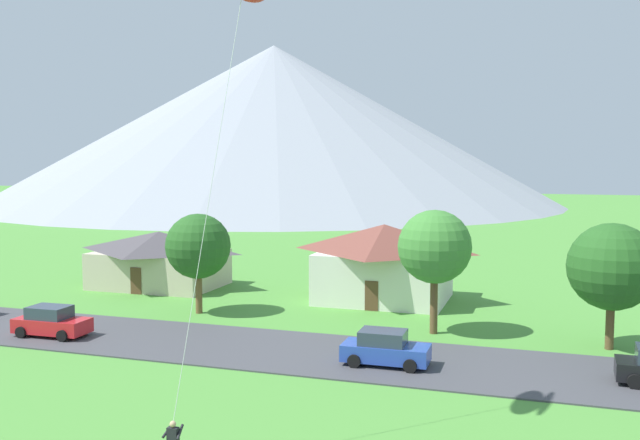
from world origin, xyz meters
TOP-DOWN VIEW (x-y plane):
  - road_strip at (0.00, 26.79)m, footprint 160.00×7.71m
  - mountain_far_east_ridge at (-69.52, 173.93)m, footprint 81.96×81.96m
  - mountain_central_ridge at (-48.06, 139.63)m, footprint 125.04×125.04m
  - house_leftmost at (-0.36, 41.28)m, footprint 9.45×7.88m
  - house_left_center at (-18.31, 41.01)m, footprint 10.13×7.14m
  - tree_near_left at (4.48, 32.94)m, footprint 4.22×4.22m
  - tree_left_of_center at (13.83, 32.49)m, footprint 4.59×4.59m
  - tree_center at (-10.87, 33.47)m, footprint 4.21×4.21m
  - parked_car_blue_west_end at (3.24, 25.83)m, footprint 4.23×2.13m
  - parked_car_red_mid_east at (-15.88, 25.41)m, footprint 4.24×2.16m

SIDE VIEW (x-z plane):
  - road_strip at x=0.00m, z-range 0.00..0.08m
  - parked_car_blue_west_end at x=3.24m, z-range 0.03..1.71m
  - parked_car_red_mid_east at x=-15.88m, z-range 0.03..1.71m
  - house_left_center at x=-18.31m, z-range 0.08..4.43m
  - house_leftmost at x=-0.36m, z-range 0.10..5.52m
  - tree_center at x=-10.87m, z-range 1.13..7.63m
  - tree_left_of_center at x=13.83m, z-range 1.04..7.75m
  - tree_near_left at x=4.48m, z-range 1.44..8.58m
  - mountain_far_east_ridge at x=-69.52m, z-range 0.00..25.99m
  - mountain_central_ridge at x=-48.06m, z-range 0.00..34.91m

